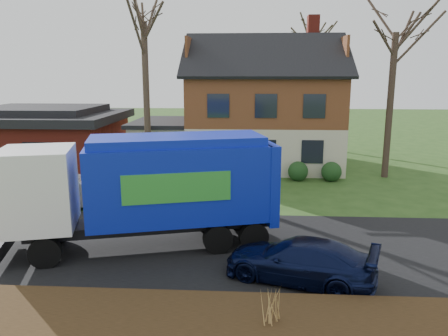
{
  "coord_description": "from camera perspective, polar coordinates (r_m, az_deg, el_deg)",
  "views": [
    {
      "loc": [
        1.14,
        -13.71,
        5.72
      ],
      "look_at": [
        0.18,
        2.5,
        2.2
      ],
      "focal_mm": 35.0,
      "sensor_mm": 36.0,
      "label": 1
    }
  ],
  "objects": [
    {
      "name": "ground",
      "position": [
        14.9,
        -1.27,
        -10.34
      ],
      "size": [
        120.0,
        120.0,
        0.0
      ],
      "primitive_type": "plane",
      "color": "#264617",
      "rests_on": "ground"
    },
    {
      "name": "road",
      "position": [
        14.9,
        -1.27,
        -10.31
      ],
      "size": [
        80.0,
        7.0,
        0.02
      ],
      "primitive_type": "cube",
      "color": "black",
      "rests_on": "ground"
    },
    {
      "name": "mulch_verge",
      "position": [
        10.15,
        -3.88,
        -21.06
      ],
      "size": [
        80.0,
        3.5,
        0.3
      ],
      "primitive_type": "cube",
      "color": "black",
      "rests_on": "ground"
    },
    {
      "name": "main_house",
      "position": [
        27.67,
        4.17,
        8.7
      ],
      "size": [
        12.95,
        8.95,
        9.26
      ],
      "color": "beige",
      "rests_on": "ground"
    },
    {
      "name": "ranch_house",
      "position": [
        30.02,
        -22.64,
        3.81
      ],
      "size": [
        9.8,
        8.2,
        3.7
      ],
      "color": "maroon",
      "rests_on": "ground"
    },
    {
      "name": "garbage_truck",
      "position": [
        14.48,
        -9.69,
        -2.17
      ],
      "size": [
        9.05,
        4.54,
        3.75
      ],
      "rotation": [
        0.0,
        0.0,
        0.26
      ],
      "color": "black",
      "rests_on": "ground"
    },
    {
      "name": "silver_sedan",
      "position": [
        19.97,
        -18.37,
        -3.05
      ],
      "size": [
        4.3,
        2.27,
        1.35
      ],
      "primitive_type": "imported",
      "rotation": [
        0.0,
        0.0,
        1.79
      ],
      "color": "#A0A2A8",
      "rests_on": "ground"
    },
    {
      "name": "navy_wagon",
      "position": [
        12.64,
        9.82,
        -11.79
      ],
      "size": [
        4.53,
        3.04,
        1.22
      ],
      "primitive_type": "imported",
      "rotation": [
        0.0,
        0.0,
        -1.92
      ],
      "color": "black",
      "rests_on": "ground"
    },
    {
      "name": "tree_front_east",
      "position": [
        25.91,
        21.77,
        18.97
      ],
      "size": [
        4.04,
        4.04,
        11.23
      ],
      "color": "#3D2E24",
      "rests_on": "ground"
    },
    {
      "name": "tree_back",
      "position": [
        35.55,
        11.13,
        17.9
      ],
      "size": [
        3.55,
        3.55,
        11.24
      ],
      "color": "#3E3425",
      "rests_on": "ground"
    },
    {
      "name": "grass_clump_mid",
      "position": [
        10.16,
        6.15,
        -17.22
      ],
      "size": [
        0.31,
        0.26,
        0.87
      ],
      "color": "tan",
      "rests_on": "mulch_verge"
    }
  ]
}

